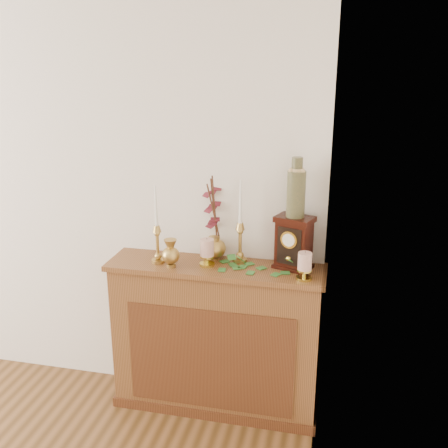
% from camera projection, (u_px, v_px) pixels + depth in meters
% --- Properties ---
extents(console_shelf, '(1.24, 0.34, 0.93)m').
position_uv_depth(console_shelf, '(216.00, 342.00, 3.11)').
color(console_shelf, brown).
rests_on(console_shelf, ground).
extents(candlestick_left, '(0.08, 0.08, 0.45)m').
position_uv_depth(candlestick_left, '(157.00, 238.00, 2.95)').
color(candlestick_left, tan).
rests_on(candlestick_left, console_shelf).
extents(candlestick_center, '(0.08, 0.08, 0.48)m').
position_uv_depth(candlestick_center, '(240.00, 236.00, 2.96)').
color(candlestick_center, tan).
rests_on(candlestick_center, console_shelf).
extents(bud_vase, '(0.10, 0.10, 0.16)m').
position_uv_depth(bud_vase, '(171.00, 253.00, 2.91)').
color(bud_vase, tan).
rests_on(bud_vase, console_shelf).
extents(ginger_jar, '(0.20, 0.22, 0.51)m').
position_uv_depth(ginger_jar, '(213.00, 220.00, 3.02)').
color(ginger_jar, tan).
rests_on(ginger_jar, console_shelf).
extents(pillar_candle_left, '(0.09, 0.09, 0.17)m').
position_uv_depth(pillar_candle_left, '(207.00, 251.00, 2.92)').
color(pillar_candle_left, gold).
rests_on(pillar_candle_left, console_shelf).
extents(pillar_candle_right, '(0.08, 0.08, 0.16)m').
position_uv_depth(pillar_candle_right, '(305.00, 265.00, 2.74)').
color(pillar_candle_right, gold).
rests_on(pillar_candle_right, console_shelf).
extents(ivy_garland, '(0.46, 0.18, 0.08)m').
position_uv_depth(ivy_garland, '(271.00, 268.00, 2.88)').
color(ivy_garland, '#31702A').
rests_on(ivy_garland, console_shelf).
extents(mantel_clock, '(0.23, 0.20, 0.30)m').
position_uv_depth(mantel_clock, '(294.00, 243.00, 2.87)').
color(mantel_clock, black).
rests_on(mantel_clock, console_shelf).
extents(ceramic_vase, '(0.10, 0.10, 0.32)m').
position_uv_depth(ceramic_vase, '(296.00, 191.00, 2.79)').
color(ceramic_vase, '#183127').
rests_on(ceramic_vase, mantel_clock).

